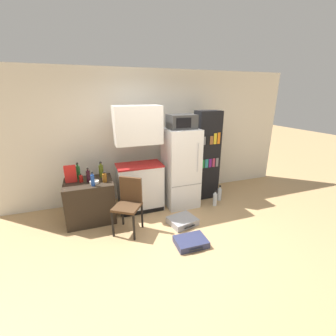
{
  "coord_description": "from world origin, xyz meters",
  "views": [
    {
      "loc": [
        -1.2,
        -2.67,
        2.21
      ],
      "look_at": [
        0.08,
        0.85,
        0.97
      ],
      "focal_mm": 24.0,
      "sensor_mm": 36.0,
      "label": 1
    }
  ],
  "objects_px": {
    "microwave": "(182,122)",
    "bottle_ketchup_red": "(81,179)",
    "kitchen_hutch": "(139,164)",
    "refrigerator": "(181,168)",
    "bottle_blue_soda": "(93,180)",
    "bookshelf": "(206,156)",
    "bottle_green_tall": "(78,172)",
    "bottle_olive_oil": "(101,171)",
    "bottle_amber_beer": "(105,178)",
    "suitcase_large_flat": "(191,242)",
    "water_bottle_front": "(219,194)",
    "bowl": "(94,182)",
    "water_bottle_middle": "(215,199)",
    "side_table": "(90,201)",
    "suitcase_small_flat": "(182,221)",
    "bottle_wine_dark": "(88,176)",
    "chair": "(129,200)",
    "cereal_box": "(70,174)"
  },
  "relations": [
    {
      "from": "microwave",
      "to": "bottle_ketchup_red",
      "type": "distance_m",
      "value": 2.09
    },
    {
      "from": "kitchen_hutch",
      "to": "refrigerator",
      "type": "distance_m",
      "value": 0.84
    },
    {
      "from": "bottle_blue_soda",
      "to": "bookshelf",
      "type": "bearing_deg",
      "value": 9.71
    },
    {
      "from": "bottle_green_tall",
      "to": "bottle_olive_oil",
      "type": "xyz_separation_m",
      "value": [
        0.4,
        -0.03,
        -0.01
      ]
    },
    {
      "from": "bottle_amber_beer",
      "to": "suitcase_large_flat",
      "type": "relative_size",
      "value": 0.39
    },
    {
      "from": "water_bottle_front",
      "to": "bowl",
      "type": "bearing_deg",
      "value": 179.45
    },
    {
      "from": "bottle_ketchup_red",
      "to": "water_bottle_middle",
      "type": "height_order",
      "value": "bottle_ketchup_red"
    },
    {
      "from": "bowl",
      "to": "side_table",
      "type": "bearing_deg",
      "value": 133.47
    },
    {
      "from": "side_table",
      "to": "bottle_amber_beer",
      "type": "xyz_separation_m",
      "value": [
        0.28,
        -0.12,
        0.45
      ]
    },
    {
      "from": "suitcase_small_flat",
      "to": "water_bottle_front",
      "type": "bearing_deg",
      "value": 15.57
    },
    {
      "from": "refrigerator",
      "to": "suitcase_small_flat",
      "type": "xyz_separation_m",
      "value": [
        -0.27,
        -0.75,
        -0.73
      ]
    },
    {
      "from": "suitcase_small_flat",
      "to": "bottle_amber_beer",
      "type": "bearing_deg",
      "value": 141.42
    },
    {
      "from": "bottle_wine_dark",
      "to": "bottle_blue_soda",
      "type": "xyz_separation_m",
      "value": [
        0.06,
        -0.21,
        -0.01
      ]
    },
    {
      "from": "bookshelf",
      "to": "bottle_olive_oil",
      "type": "xyz_separation_m",
      "value": [
        -2.2,
        -0.01,
        -0.08
      ]
    },
    {
      "from": "suitcase_large_flat",
      "to": "water_bottle_middle",
      "type": "bearing_deg",
      "value": 45.6
    },
    {
      "from": "microwave",
      "to": "bottle_ketchup_red",
      "type": "xyz_separation_m",
      "value": [
        -1.89,
        0.0,
        -0.91
      ]
    },
    {
      "from": "bowl",
      "to": "chair",
      "type": "xyz_separation_m",
      "value": [
        0.5,
        -0.46,
        -0.22
      ]
    },
    {
      "from": "kitchen_hutch",
      "to": "bottle_blue_soda",
      "type": "distance_m",
      "value": 0.93
    },
    {
      "from": "bottle_green_tall",
      "to": "water_bottle_front",
      "type": "relative_size",
      "value": 0.9
    },
    {
      "from": "chair",
      "to": "bookshelf",
      "type": "bearing_deg",
      "value": 56.14
    },
    {
      "from": "bottle_wine_dark",
      "to": "bottle_ketchup_red",
      "type": "xyz_separation_m",
      "value": [
        -0.12,
        0.04,
        -0.04
      ]
    },
    {
      "from": "refrigerator",
      "to": "cereal_box",
      "type": "bearing_deg",
      "value": 178.32
    },
    {
      "from": "bottle_wine_dark",
      "to": "bottle_green_tall",
      "type": "distance_m",
      "value": 0.27
    },
    {
      "from": "bottle_blue_soda",
      "to": "suitcase_small_flat",
      "type": "height_order",
      "value": "bottle_blue_soda"
    },
    {
      "from": "kitchen_hutch",
      "to": "water_bottle_front",
      "type": "relative_size",
      "value": 5.93
    },
    {
      "from": "side_table",
      "to": "water_bottle_front",
      "type": "bearing_deg",
      "value": -2.92
    },
    {
      "from": "side_table",
      "to": "bottle_green_tall",
      "type": "distance_m",
      "value": 0.56
    },
    {
      "from": "kitchen_hutch",
      "to": "bottle_olive_oil",
      "type": "height_order",
      "value": "kitchen_hutch"
    },
    {
      "from": "bottle_blue_soda",
      "to": "chair",
      "type": "bearing_deg",
      "value": -32.0
    },
    {
      "from": "bowl",
      "to": "bottle_green_tall",
      "type": "bearing_deg",
      "value": 130.01
    },
    {
      "from": "bottle_green_tall",
      "to": "suitcase_large_flat",
      "type": "bearing_deg",
      "value": -44.2
    },
    {
      "from": "side_table",
      "to": "bottle_ketchup_red",
      "type": "relative_size",
      "value": 5.39
    },
    {
      "from": "bottle_olive_oil",
      "to": "water_bottle_front",
      "type": "distance_m",
      "value": 2.52
    },
    {
      "from": "bottle_amber_beer",
      "to": "bottle_ketchup_red",
      "type": "bearing_deg",
      "value": 160.58
    },
    {
      "from": "bottle_green_tall",
      "to": "microwave",
      "type": "bearing_deg",
      "value": -5.2
    },
    {
      "from": "microwave",
      "to": "bottle_amber_beer",
      "type": "distance_m",
      "value": 1.75
    },
    {
      "from": "side_table",
      "to": "microwave",
      "type": "bearing_deg",
      "value": 0.51
    },
    {
      "from": "kitchen_hutch",
      "to": "bowl",
      "type": "relative_size",
      "value": 12.61
    },
    {
      "from": "bottle_blue_soda",
      "to": "suitcase_large_flat",
      "type": "bearing_deg",
      "value": -39.28
    },
    {
      "from": "bottle_amber_beer",
      "to": "kitchen_hutch",
      "type": "bearing_deg",
      "value": 17.43
    },
    {
      "from": "bowl",
      "to": "suitcase_small_flat",
      "type": "xyz_separation_m",
      "value": [
        1.4,
        -0.62,
        -0.71
      ]
    },
    {
      "from": "bottle_green_tall",
      "to": "bottle_blue_soda",
      "type": "height_order",
      "value": "bottle_green_tall"
    },
    {
      "from": "bottle_green_tall",
      "to": "cereal_box",
      "type": "relative_size",
      "value": 1.02
    },
    {
      "from": "suitcase_large_flat",
      "to": "microwave",
      "type": "bearing_deg",
      "value": 75.36
    },
    {
      "from": "bottle_green_tall",
      "to": "suitcase_small_flat",
      "type": "xyz_separation_m",
      "value": [
        1.66,
        -0.92,
        -0.82
      ]
    },
    {
      "from": "side_table",
      "to": "suitcase_small_flat",
      "type": "bearing_deg",
      "value": -25.86
    },
    {
      "from": "microwave",
      "to": "water_bottle_middle",
      "type": "bearing_deg",
      "value": -27.47
    },
    {
      "from": "bottle_olive_oil",
      "to": "water_bottle_middle",
      "type": "height_order",
      "value": "bottle_olive_oil"
    },
    {
      "from": "refrigerator",
      "to": "bottle_amber_beer",
      "type": "bearing_deg",
      "value": -174.78
    },
    {
      "from": "microwave",
      "to": "bottle_wine_dark",
      "type": "relative_size",
      "value": 1.94
    }
  ]
}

